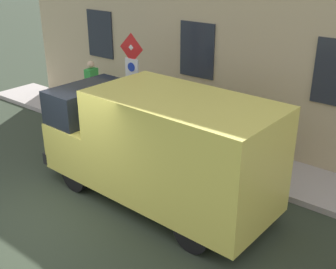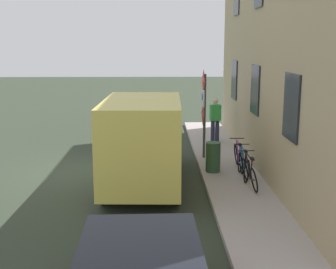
{
  "view_description": "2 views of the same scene",
  "coord_description": "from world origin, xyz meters",
  "px_view_note": "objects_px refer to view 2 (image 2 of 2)",
  "views": [
    {
      "loc": [
        -4.46,
        -6.58,
        5.09
      ],
      "look_at": [
        2.91,
        -0.73,
        0.98
      ],
      "focal_mm": 45.62,
      "sensor_mm": 36.0,
      "label": 1
    },
    {
      "loc": [
        2.12,
        -13.74,
        3.96
      ],
      "look_at": [
        2.44,
        0.27,
        1.1
      ],
      "focal_mm": 48.11,
      "sensor_mm": 36.0,
      "label": 2
    }
  ],
  "objects_px": {
    "sign_post_stacked": "(203,105)",
    "bicycle_blue": "(244,165)",
    "litter_bin": "(213,157)",
    "bicycle_black": "(249,173)",
    "delivery_van": "(144,139)",
    "bicycle_purple": "(238,158)",
    "pedestrian": "(215,118)"
  },
  "relations": [
    {
      "from": "sign_post_stacked",
      "to": "bicycle_blue",
      "type": "bearing_deg",
      "value": -67.45
    },
    {
      "from": "sign_post_stacked",
      "to": "bicycle_blue",
      "type": "relative_size",
      "value": 1.66
    },
    {
      "from": "bicycle_blue",
      "to": "litter_bin",
      "type": "xyz_separation_m",
      "value": [
        -0.81,
        0.61,
        0.08
      ]
    },
    {
      "from": "bicycle_blue",
      "to": "litter_bin",
      "type": "height_order",
      "value": "litter_bin"
    },
    {
      "from": "bicycle_black",
      "to": "sign_post_stacked",
      "type": "bearing_deg",
      "value": 15.05
    },
    {
      "from": "delivery_van",
      "to": "sign_post_stacked",
      "type": "bearing_deg",
      "value": -35.67
    },
    {
      "from": "bicycle_black",
      "to": "litter_bin",
      "type": "relative_size",
      "value": 1.9
    },
    {
      "from": "bicycle_black",
      "to": "bicycle_purple",
      "type": "bearing_deg",
      "value": -1.95
    },
    {
      "from": "bicycle_black",
      "to": "bicycle_purple",
      "type": "distance_m",
      "value": 1.66
    },
    {
      "from": "delivery_van",
      "to": "bicycle_blue",
      "type": "distance_m",
      "value": 2.99
    },
    {
      "from": "bicycle_black",
      "to": "bicycle_blue",
      "type": "height_order",
      "value": "same"
    },
    {
      "from": "sign_post_stacked",
      "to": "bicycle_blue",
      "type": "xyz_separation_m",
      "value": [
        0.96,
        -2.31,
        -1.44
      ]
    },
    {
      "from": "sign_post_stacked",
      "to": "bicycle_black",
      "type": "distance_m",
      "value": 3.59
    },
    {
      "from": "bicycle_purple",
      "to": "litter_bin",
      "type": "bearing_deg",
      "value": 106.91
    },
    {
      "from": "litter_bin",
      "to": "pedestrian",
      "type": "bearing_deg",
      "value": 82.05
    },
    {
      "from": "pedestrian",
      "to": "litter_bin",
      "type": "xyz_separation_m",
      "value": [
        -0.58,
        -4.18,
        -0.48
      ]
    },
    {
      "from": "bicycle_blue",
      "to": "bicycle_purple",
      "type": "height_order",
      "value": "same"
    },
    {
      "from": "bicycle_purple",
      "to": "pedestrian",
      "type": "relative_size",
      "value": 1.0
    },
    {
      "from": "bicycle_black",
      "to": "pedestrian",
      "type": "relative_size",
      "value": 1.0
    },
    {
      "from": "sign_post_stacked",
      "to": "bicycle_black",
      "type": "height_order",
      "value": "sign_post_stacked"
    },
    {
      "from": "litter_bin",
      "to": "bicycle_black",
      "type": "bearing_deg",
      "value": -60.68
    },
    {
      "from": "bicycle_purple",
      "to": "pedestrian",
      "type": "bearing_deg",
      "value": 5.17
    },
    {
      "from": "bicycle_blue",
      "to": "litter_bin",
      "type": "relative_size",
      "value": 1.9
    },
    {
      "from": "sign_post_stacked",
      "to": "litter_bin",
      "type": "bearing_deg",
      "value": -85.01
    },
    {
      "from": "delivery_van",
      "to": "bicycle_purple",
      "type": "bearing_deg",
      "value": -68.84
    },
    {
      "from": "bicycle_black",
      "to": "pedestrian",
      "type": "height_order",
      "value": "pedestrian"
    },
    {
      "from": "bicycle_purple",
      "to": "litter_bin",
      "type": "height_order",
      "value": "litter_bin"
    },
    {
      "from": "sign_post_stacked",
      "to": "bicycle_black",
      "type": "xyz_separation_m",
      "value": [
        0.96,
        -3.14,
        -1.44
      ]
    },
    {
      "from": "pedestrian",
      "to": "bicycle_purple",
      "type": "bearing_deg",
      "value": 175.3
    },
    {
      "from": "sign_post_stacked",
      "to": "litter_bin",
      "type": "xyz_separation_m",
      "value": [
        0.15,
        -1.7,
        -1.36
      ]
    },
    {
      "from": "delivery_van",
      "to": "litter_bin",
      "type": "xyz_separation_m",
      "value": [
        2.05,
        0.79,
        -0.74
      ]
    },
    {
      "from": "sign_post_stacked",
      "to": "bicycle_blue",
      "type": "distance_m",
      "value": 2.89
    }
  ]
}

